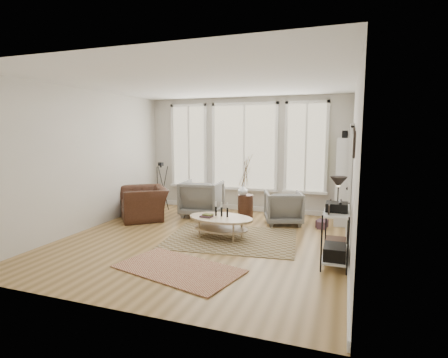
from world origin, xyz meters
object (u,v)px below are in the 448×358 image
at_px(accent_chair, 144,203).
at_px(low_shelf, 336,229).
at_px(coffee_table, 220,222).
at_px(side_table, 246,187).
at_px(bookcase, 343,181).
at_px(armchair_right, 283,207).
at_px(armchair_left, 202,198).

bearing_deg(accent_chair, low_shelf, 32.24).
xyz_separation_m(coffee_table, side_table, (0.01, 1.73, 0.42)).
height_order(bookcase, low_shelf, bookcase).
bearing_deg(bookcase, armchair_right, -157.54).
height_order(bookcase, armchair_right, bookcase).
relative_size(bookcase, armchair_left, 2.17).
bearing_deg(side_table, armchair_right, -16.27).
xyz_separation_m(armchair_right, accent_chair, (-3.17, -0.65, 0.01)).
xyz_separation_m(low_shelf, armchair_left, (-3.18, 2.11, -0.08)).
relative_size(bookcase, low_shelf, 1.58).
height_order(low_shelf, side_table, side_table).
bearing_deg(accent_chair, coffee_table, 29.57).
height_order(bookcase, coffee_table, bookcase).
xyz_separation_m(bookcase, low_shelf, (-0.06, -2.52, -0.44)).
height_order(coffee_table, side_table, side_table).
relative_size(armchair_right, side_table, 0.53).
bearing_deg(armchair_left, side_table, -175.87).
bearing_deg(low_shelf, armchair_left, 146.41).
xyz_separation_m(coffee_table, armchair_left, (-1.05, 1.56, 0.11)).
distance_m(bookcase, armchair_right, 1.46).
distance_m(armchair_left, accent_chair, 1.38).
height_order(armchair_left, accent_chair, armchair_left).
bearing_deg(side_table, bookcase, 5.99).
bearing_deg(armchair_left, coffee_table, 118.42).
distance_m(coffee_table, armchair_right, 1.75).
xyz_separation_m(armchair_left, accent_chair, (-1.16, -0.75, -0.06)).
relative_size(side_table, accent_chair, 1.33).
relative_size(armchair_right, accent_chair, 0.70).
relative_size(coffee_table, armchair_right, 1.69).
bearing_deg(coffee_table, armchair_left, 123.89).
distance_m(bookcase, accent_chair, 4.59).
relative_size(bookcase, coffee_table, 1.52).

